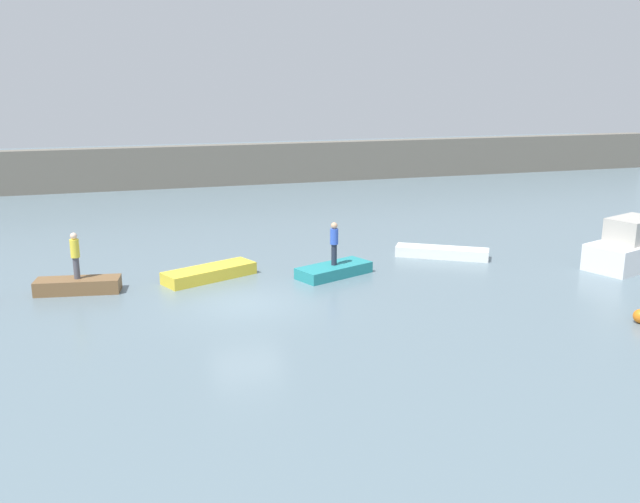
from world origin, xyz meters
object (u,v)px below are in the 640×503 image
person_yellow_shirt (75,253)px  person_blue_shirt (334,241)px  rowboat_teal (334,270)px  mooring_buoy (640,316)px  rowboat_yellow (210,273)px  rowboat_white (442,252)px  rowboat_brown (78,285)px

person_yellow_shirt → person_blue_shirt: person_yellow_shirt is taller
rowboat_teal → mooring_buoy: 11.10m
rowboat_yellow → rowboat_white: (10.17, 0.32, -0.01)m
rowboat_teal → person_yellow_shirt: size_ratio=1.78×
rowboat_yellow → person_yellow_shirt: person_yellow_shirt is taller
rowboat_teal → person_yellow_shirt: person_yellow_shirt is taller
rowboat_brown → mooring_buoy: 19.38m
rowboat_yellow → rowboat_white: bearing=-21.5°
rowboat_brown → rowboat_teal: (9.63, -0.66, -0.04)m
rowboat_yellow → person_blue_shirt: size_ratio=2.14×
rowboat_brown → rowboat_white: size_ratio=0.75×
person_yellow_shirt → mooring_buoy: person_yellow_shirt is taller
person_blue_shirt → mooring_buoy: size_ratio=3.75×
rowboat_yellow → rowboat_teal: size_ratio=1.21×
rowboat_brown → rowboat_yellow: bearing=12.8°
rowboat_teal → mooring_buoy: size_ratio=6.64×
rowboat_teal → person_blue_shirt: bearing=-112.2°
rowboat_brown → rowboat_yellow: rowboat_brown is taller
rowboat_white → mooring_buoy: mooring_buoy is taller
rowboat_teal → rowboat_white: rowboat_white is taller
rowboat_white → person_blue_shirt: 5.67m
rowboat_teal → mooring_buoy: (7.72, -7.98, 0.01)m
rowboat_teal → person_yellow_shirt: (-9.63, 0.66, 1.27)m
rowboat_white → person_yellow_shirt: 15.08m
person_yellow_shirt → mooring_buoy: size_ratio=3.73×
person_blue_shirt → mooring_buoy: 11.16m
rowboat_brown → person_blue_shirt: person_blue_shirt is taller
rowboat_white → person_blue_shirt: bearing=-134.5°
rowboat_yellow → rowboat_teal: 4.89m
rowboat_brown → rowboat_white: 15.03m
rowboat_brown → person_yellow_shirt: size_ratio=1.74×
person_yellow_shirt → rowboat_yellow: bearing=4.0°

